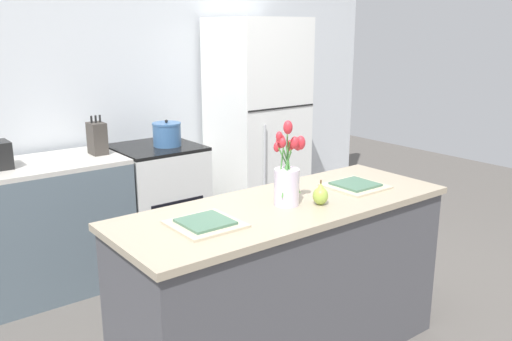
# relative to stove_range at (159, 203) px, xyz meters

# --- Properties ---
(back_wall) EXTENTS (5.20, 0.08, 2.70)m
(back_wall) POSITION_rel_stove_range_xyz_m (-0.10, 0.40, 0.90)
(back_wall) COLOR silver
(back_wall) RESTS_ON ground_plane
(kitchen_island) EXTENTS (1.80, 0.66, 0.89)m
(kitchen_island) POSITION_rel_stove_range_xyz_m (-0.10, -1.60, -0.00)
(kitchen_island) COLOR #4C4C51
(kitchen_island) RESTS_ON ground_plane
(stove_range) EXTENTS (0.60, 0.61, 0.90)m
(stove_range) POSITION_rel_stove_range_xyz_m (0.00, 0.00, 0.00)
(stove_range) COLOR silver
(stove_range) RESTS_ON ground_plane
(refrigerator) EXTENTS (0.68, 0.67, 1.83)m
(refrigerator) POSITION_rel_stove_range_xyz_m (0.95, 0.00, 0.47)
(refrigerator) COLOR white
(refrigerator) RESTS_ON ground_plane
(flower_vase) EXTENTS (0.16, 0.16, 0.44)m
(flower_vase) POSITION_rel_stove_range_xyz_m (-0.11, -1.61, 0.59)
(flower_vase) COLOR silver
(flower_vase) RESTS_ON kitchen_island
(pear_figurine) EXTENTS (0.08, 0.08, 0.13)m
(pear_figurine) POSITION_rel_stove_range_xyz_m (0.03, -1.72, 0.49)
(pear_figurine) COLOR #9EBC47
(pear_figurine) RESTS_ON kitchen_island
(plate_setting_left) EXTENTS (0.30, 0.30, 0.02)m
(plate_setting_left) POSITION_rel_stove_range_xyz_m (-0.59, -1.62, 0.45)
(plate_setting_left) COLOR beige
(plate_setting_left) RESTS_ON kitchen_island
(plate_setting_right) EXTENTS (0.30, 0.30, 0.02)m
(plate_setting_right) POSITION_rel_stove_range_xyz_m (0.39, -1.62, 0.45)
(plate_setting_right) COLOR beige
(plate_setting_right) RESTS_ON kitchen_island
(cooking_pot) EXTENTS (0.21, 0.21, 0.20)m
(cooking_pot) POSITION_rel_stove_range_xyz_m (0.07, -0.05, 0.54)
(cooking_pot) COLOR #386093
(cooking_pot) RESTS_ON stove_range
(knife_block) EXTENTS (0.10, 0.14, 0.27)m
(knife_block) POSITION_rel_stove_range_xyz_m (-0.44, 0.00, 0.56)
(knife_block) COLOR #3D3833
(knife_block) RESTS_ON back_counter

